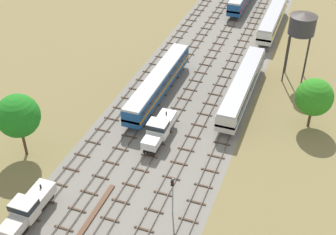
{
  "coord_description": "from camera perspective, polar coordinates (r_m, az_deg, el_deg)",
  "views": [
    {
      "loc": [
        18.71,
        -14.93,
        40.08
      ],
      "look_at": [
        0.0,
        35.9,
        1.5
      ],
      "focal_mm": 48.85,
      "sensor_mm": 36.0,
      "label": 1
    }
  ],
  "objects": [
    {
      "name": "diesel_railcar_centre_right_far",
      "position": [
        97.58,
        12.94,
        11.97
      ],
      "size": [
        2.96,
        20.5,
        3.8
      ],
      "color": "white",
      "rests_on": "ground"
    },
    {
      "name": "track_centre",
      "position": [
        83.53,
        7.82,
        6.55
      ],
      "size": [
        2.4,
        126.0,
        0.29
      ],
      "color": "#47382D",
      "rests_on": "ground"
    },
    {
      "name": "track_centre_left",
      "position": [
        84.37,
        4.99,
        7.06
      ],
      "size": [
        2.4,
        126.0,
        0.29
      ],
      "color": "#47382D",
      "rests_on": "ground"
    },
    {
      "name": "ballast_bed",
      "position": [
        83.59,
        4.8,
        6.68
      ],
      "size": [
        21.08,
        176.0,
        0.01
      ],
      "primitive_type": "cube",
      "color": "gray",
      "rests_on": "ground"
    },
    {
      "name": "shunter_loco_centre_left_near",
      "position": [
        63.47,
        -1.13,
        -1.4
      ],
      "size": [
        2.74,
        8.46,
        3.1
      ],
      "color": "white",
      "rests_on": "ground"
    },
    {
      "name": "spare_rail_bundle",
      "position": [
        54.98,
        -9.24,
        -11.78
      ],
      "size": [
        0.6,
        10.0,
        0.24
      ],
      "primitive_type": "cube",
      "color": "brown",
      "rests_on": "ground"
    },
    {
      "name": "ground_plane",
      "position": [
        83.59,
        4.8,
        6.68
      ],
      "size": [
        480.0,
        480.0,
        0.0
      ],
      "primitive_type": "plane",
      "color": "olive"
    },
    {
      "name": "water_tower",
      "position": [
        77.33,
        16.43,
        11.09
      ],
      "size": [
        4.44,
        4.44,
        11.9
      ],
      "color": "#2D2826",
      "rests_on": "ground"
    },
    {
      "name": "track_far_left",
      "position": [
        86.67,
        -0.48,
        8.02
      ],
      "size": [
        2.4,
        126.0,
        0.29
      ],
      "color": "#47382D",
      "rests_on": "ground"
    },
    {
      "name": "lineside_tree_3",
      "position": [
        61.51,
        -18.2,
        0.19
      ],
      "size": [
        5.74,
        5.74,
        9.23
      ],
      "color": "#4C331E",
      "rests_on": "ground"
    },
    {
      "name": "shunter_loco_far_left_nearest",
      "position": [
        54.65,
        -17.15,
        -10.75
      ],
      "size": [
        2.74,
        8.46,
        3.1
      ],
      "color": "beige",
      "rests_on": "ground"
    },
    {
      "name": "passenger_coach_centre_right_midfar",
      "position": [
        72.69,
        9.27,
        3.93
      ],
      "size": [
        2.96,
        22.0,
        3.8
      ],
      "color": "beige",
      "rests_on": "ground"
    },
    {
      "name": "signal_post_nearest",
      "position": [
        52.09,
        0.57,
        -9.25
      ],
      "size": [
        0.28,
        0.47,
        5.41
      ],
      "color": "gray",
      "rests_on": "ground"
    },
    {
      "name": "lineside_tree_2",
      "position": [
        67.72,
        17.77,
        2.43
      ],
      "size": [
        5.4,
        5.4,
        7.75
      ],
      "color": "#4C331E",
      "rests_on": "ground"
    },
    {
      "name": "track_left",
      "position": [
        85.42,
        2.22,
        7.56
      ],
      "size": [
        2.4,
        126.0,
        0.29
      ],
      "color": "#47382D",
      "rests_on": "ground"
    },
    {
      "name": "passenger_coach_left_mid",
      "position": [
        72.79,
        -1.2,
        4.47
      ],
      "size": [
        2.96,
        22.0,
        3.8
      ],
      "color": "#194C8C",
      "rests_on": "ground"
    },
    {
      "name": "track_centre_right",
      "position": [
        82.9,
        10.7,
        6.0
      ],
      "size": [
        2.4,
        126.0,
        0.29
      ],
      "color": "#47382D",
      "rests_on": "ground"
    }
  ]
}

